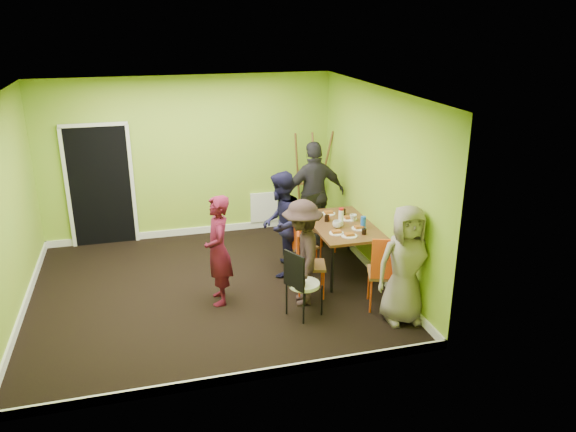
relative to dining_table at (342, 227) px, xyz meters
name	(u,v)px	position (x,y,z in m)	size (l,w,h in m)	color
ground	(211,289)	(-2.05, -0.16, -0.70)	(5.00, 5.00, 0.00)	black
room_walls	(205,225)	(-2.07, -0.12, 0.29)	(5.04, 4.54, 2.82)	#9BBA30
dining_table	(342,227)	(0.00, 0.00, 0.00)	(0.90, 1.50, 0.75)	black
chair_left_far	(298,243)	(-0.69, 0.02, -0.19)	(0.49, 0.49, 0.90)	#F24E16
chair_left_near	(305,259)	(-0.77, -0.64, -0.16)	(0.48, 0.48, 0.95)	#F24E16
chair_back_end	(316,211)	(-0.15, 0.85, -0.01)	(0.54, 0.58, 0.96)	#F24E16
chair_front_end	(386,269)	(0.12, -1.33, -0.10)	(0.55, 0.56, 1.06)	#F24E16
chair_bentwood	(301,281)	(-1.01, -1.22, -0.18)	(0.49, 0.48, 0.93)	black
easel	(312,181)	(0.10, 1.86, 0.20)	(0.73, 0.68, 1.81)	brown
plate_near_left	(314,215)	(-0.30, 0.45, 0.06)	(0.25, 0.25, 0.01)	white
plate_near_right	(336,233)	(-0.21, -0.35, 0.06)	(0.21, 0.21, 0.01)	white
plate_far_back	(329,214)	(-0.05, 0.48, 0.06)	(0.21, 0.21, 0.01)	white
plate_far_front	(349,236)	(-0.07, -0.49, 0.06)	(0.23, 0.23, 0.01)	white
plate_wall_back	(349,219)	(0.17, 0.17, 0.06)	(0.25, 0.25, 0.01)	white
plate_wall_front	(359,228)	(0.17, -0.25, 0.06)	(0.22, 0.22, 0.01)	white
thermos	(341,218)	(-0.04, -0.05, 0.18)	(0.08, 0.08, 0.24)	white
blue_bottle	(363,222)	(0.24, -0.25, 0.15)	(0.08, 0.08, 0.18)	blue
orange_bottle	(328,218)	(-0.15, 0.21, 0.10)	(0.04, 0.04, 0.08)	#F24E16
glass_mid	(327,218)	(-0.19, 0.16, 0.11)	(0.07, 0.07, 0.10)	black
glass_back	(343,212)	(0.16, 0.39, 0.10)	(0.07, 0.07, 0.09)	black
glass_front	(364,232)	(0.16, -0.48, 0.10)	(0.07, 0.07, 0.08)	black
cup_a	(337,224)	(-0.13, -0.13, 0.11)	(0.14, 0.14, 0.11)	white
cup_b	(353,218)	(0.21, 0.09, 0.10)	(0.11, 0.11, 0.10)	white
person_standing	(218,250)	(-1.96, -0.54, 0.07)	(0.56, 0.37, 1.53)	#510D23
person_left_far	(281,224)	(-0.92, 0.12, 0.10)	(0.77, 0.60, 1.59)	black
person_left_near	(302,253)	(-0.88, -0.85, 0.04)	(0.95, 0.55, 1.47)	black
person_back_end	(315,195)	(-0.11, 1.04, 0.20)	(1.05, 0.44, 1.80)	#232227
person_front_end	(406,265)	(0.24, -1.65, 0.09)	(0.76, 0.50, 1.56)	gray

